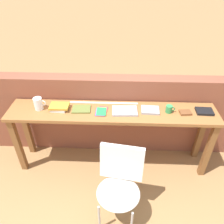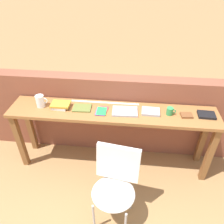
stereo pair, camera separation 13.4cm
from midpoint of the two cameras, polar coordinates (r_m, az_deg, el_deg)
The scene contains 14 objects.
ground_plane at distance 2.99m, azimuth -1.54°, elevation -17.07°, with size 40.00×40.00×0.00m, color #9E7547.
brick_wall_back at distance 3.04m, azimuth -0.96°, elevation -0.71°, with size 6.00×0.20×1.15m, color brown.
sideboard at distance 2.67m, azimuth -1.39°, elevation -2.19°, with size 2.50×0.44×0.88m.
chair_white_moulded at distance 2.30m, azimuth 0.22°, elevation -18.01°, with size 0.50×0.51×0.89m.
pitcher_white at distance 2.74m, azimuth -20.01°, elevation 2.07°, with size 0.14×0.10×0.18m.
book_stack_leftmost at distance 2.69m, azimuth -15.07°, elevation 1.18°, with size 0.22×0.16×0.06m.
magazine_cycling at distance 2.64m, azimuth -9.45°, elevation 0.76°, with size 0.22×0.17×0.02m, color olive.
pamphlet_pile_colourful at distance 2.58m, azimuth -4.21°, elevation 0.21°, with size 0.14×0.20×0.01m.
book_open_centre at distance 2.57m, azimuth 1.85°, elevation 0.27°, with size 0.30×0.20×0.02m, color #9E9EA3.
book_grey_hardcover at distance 2.61m, azimuth 8.49°, elevation 0.48°, with size 0.21×0.16×0.03m, color #9E9EA3.
mug at distance 2.61m, azimuth 13.31°, elevation 0.75°, with size 0.11×0.08×0.09m.
leather_journal_brown at distance 2.66m, azimuth 17.26°, elevation -0.14°, with size 0.13×0.10×0.02m, color brown.
book_repair_rightmost at distance 2.75m, azimuth 21.73°, elevation 0.15°, with size 0.19×0.14×0.03m, color black.
ruler_metal_back_edge at distance 2.74m, azimuth -3.60°, elevation 2.40°, with size 0.85×0.03×0.00m, color silver.
Camera 1 is at (0.08, -1.81, 2.38)m, focal length 35.00 mm.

